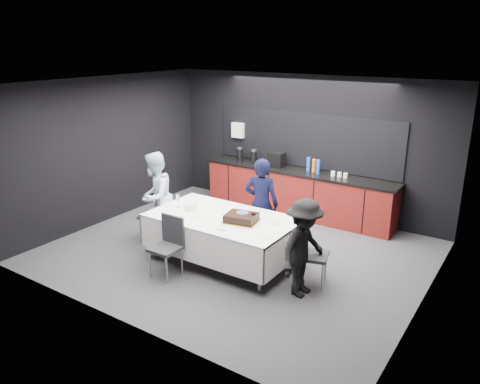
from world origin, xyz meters
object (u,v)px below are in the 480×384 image
object	(u,v)px
chair_left	(156,211)
person_right	(304,248)
cake_assembly	(241,218)
champagne_flute	(178,198)
chair_right	(308,250)
person_center	(261,204)
chair_near	(169,242)
person_left	(155,197)
plate_stack	(191,207)
party_table	(223,225)

from	to	relation	value
chair_left	person_right	bearing A→B (deg)	-5.53
cake_assembly	champagne_flute	size ratio (longest dim) A/B	2.53
chair_right	person_right	xyz separation A→B (m)	(0.08, -0.33, 0.17)
cake_assembly	person_center	distance (m)	0.83
chair_near	person_left	xyz separation A→B (m)	(-1.10, 0.90, 0.26)
cake_assembly	plate_stack	size ratio (longest dim) A/B	2.54
plate_stack	chair_left	world-z (taller)	chair_left
party_table	person_left	xyz separation A→B (m)	(-1.54, 0.10, 0.15)
plate_stack	chair_right	xyz separation A→B (m)	(2.05, 0.14, -0.30)
cake_assembly	chair_left	bearing A→B (deg)	177.01
party_table	plate_stack	bearing A→B (deg)	-177.31
chair_near	chair_right	bearing A→B (deg)	25.91
champagne_flute	person_center	world-z (taller)	person_center
person_center	person_right	xyz separation A→B (m)	(1.29, -1.01, -0.09)
plate_stack	person_center	xyz separation A→B (m)	(0.84, 0.83, -0.03)
plate_stack	person_center	world-z (taller)	person_center
plate_stack	person_left	bearing A→B (deg)	171.95
party_table	cake_assembly	world-z (taller)	cake_assembly
plate_stack	cake_assembly	bearing A→B (deg)	0.66
person_right	person_center	bearing A→B (deg)	57.09
plate_stack	chair_right	size ratio (longest dim) A/B	0.24
person_center	chair_left	bearing A→B (deg)	6.43
champagne_flute	person_left	world-z (taller)	person_left
party_table	chair_left	world-z (taller)	chair_left
cake_assembly	chair_right	distance (m)	1.12
party_table	chair_near	size ratio (longest dim) A/B	2.51
cake_assembly	person_right	bearing A→B (deg)	-9.61
plate_stack	champagne_flute	xyz separation A→B (m)	(-0.26, -0.02, 0.11)
chair_left	person_left	distance (m)	0.26
chair_right	person_center	world-z (taller)	person_center
chair_near	person_right	distance (m)	2.05
plate_stack	champagne_flute	world-z (taller)	champagne_flute
chair_near	party_table	bearing A→B (deg)	61.50
chair_left	person_center	size ratio (longest dim) A/B	0.58
champagne_flute	person_right	world-z (taller)	person_right
plate_stack	person_right	distance (m)	2.15
party_table	chair_near	xyz separation A→B (m)	(-0.43, -0.80, -0.11)
chair_left	chair_near	bearing A→B (deg)	-39.19
chair_left	chair_right	distance (m)	2.95
chair_near	person_center	distance (m)	1.75
plate_stack	chair_near	distance (m)	0.84
person_center	chair_near	bearing A→B (deg)	51.37
person_right	champagne_flute	bearing A→B (deg)	91.29
cake_assembly	plate_stack	world-z (taller)	cake_assembly
plate_stack	chair_near	xyz separation A→B (m)	(0.17, -0.77, -0.30)
plate_stack	person_center	bearing A→B (deg)	44.53
person_center	person_left	distance (m)	1.90
chair_right	person_center	distance (m)	1.41
plate_stack	person_left	distance (m)	0.94
party_table	champagne_flute	size ratio (longest dim) A/B	10.36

